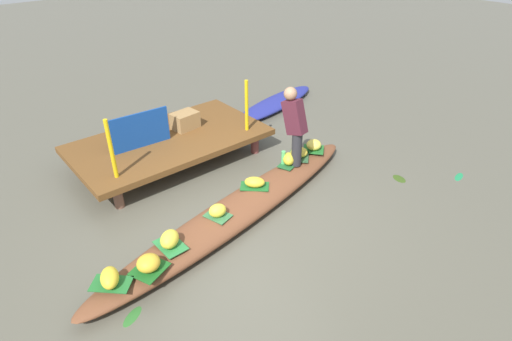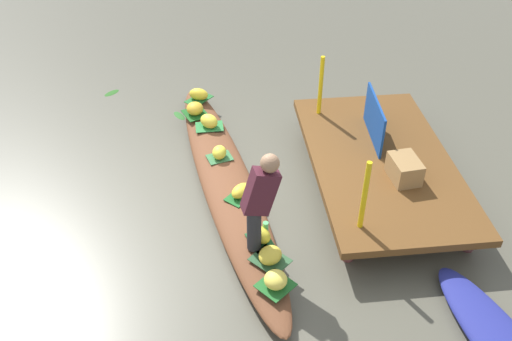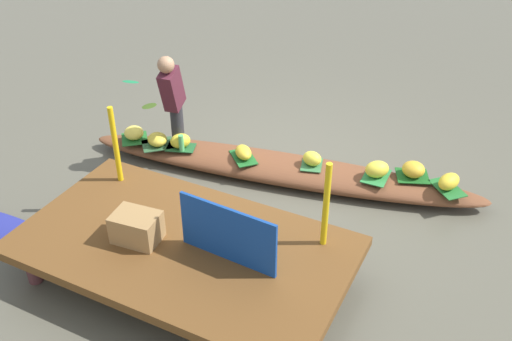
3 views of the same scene
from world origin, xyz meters
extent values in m
plane|color=#575446|center=(0.00, 0.00, 0.00)|extent=(40.00, 40.00, 0.00)
cube|color=brown|center=(0.08, 2.02, 0.38)|extent=(3.20, 1.80, 0.10)
cylinder|color=brown|center=(-1.20, 1.30, 0.16)|extent=(0.14, 0.14, 0.33)
cylinder|color=brown|center=(1.36, 1.30, 0.16)|extent=(0.14, 0.14, 0.33)
cylinder|color=#572F31|center=(1.36, 2.74, 0.16)|extent=(0.14, 0.14, 0.33)
ellipsoid|color=brown|center=(0.00, 0.00, 0.13)|extent=(5.06, 1.49, 0.25)
cube|color=#2D5733|center=(1.53, 0.37, 0.26)|extent=(0.50, 0.50, 0.01)
ellipsoid|color=gold|center=(1.53, 0.37, 0.33)|extent=(0.37, 0.36, 0.15)
cube|color=#21682C|center=(-1.98, -0.30, 0.26)|extent=(0.48, 0.48, 0.01)
ellipsoid|color=yellow|center=(-1.98, -0.30, 0.35)|extent=(0.29, 0.35, 0.18)
cube|color=#2B7C3C|center=(-1.18, -0.18, 0.26)|extent=(0.29, 0.41, 0.01)
ellipsoid|color=yellow|center=(-1.18, -0.18, 0.35)|extent=(0.35, 0.35, 0.20)
cube|color=#1E542A|center=(1.23, 0.30, 0.26)|extent=(0.41, 0.34, 0.01)
ellipsoid|color=yellow|center=(1.23, 0.30, 0.35)|extent=(0.31, 0.31, 0.19)
cube|color=#206327|center=(1.89, 0.39, 0.26)|extent=(0.47, 0.47, 0.01)
ellipsoid|color=#F3DA51|center=(1.89, 0.39, 0.34)|extent=(0.25, 0.25, 0.17)
cube|color=#367141|center=(-0.41, -0.07, 0.26)|extent=(0.32, 0.38, 0.01)
ellipsoid|color=yellow|center=(-0.41, -0.07, 0.34)|extent=(0.27, 0.23, 0.17)
cube|color=#19581E|center=(-1.56, -0.37, 0.26)|extent=(0.47, 0.44, 0.01)
ellipsoid|color=gold|center=(-1.56, -0.37, 0.35)|extent=(0.27, 0.26, 0.18)
cube|color=#1C5F25|center=(0.41, 0.16, 0.26)|extent=(0.47, 0.46, 0.01)
ellipsoid|color=gold|center=(0.41, 0.16, 0.33)|extent=(0.34, 0.34, 0.15)
cylinder|color=#28282D|center=(1.31, 0.22, 0.53)|extent=(0.16, 0.16, 0.55)
cube|color=#4B1D29|center=(1.30, 0.29, 1.05)|extent=(0.25, 0.43, 0.58)
sphere|color=#9E7556|center=(1.28, 0.39, 1.40)|extent=(0.20, 0.20, 0.20)
cylinder|color=#54BA66|center=(1.17, 0.37, 0.37)|extent=(0.07, 0.07, 0.23)
cube|color=navy|center=(-0.42, 2.02, 0.72)|extent=(0.99, 0.09, 0.58)
cylinder|color=yellow|center=(-1.12, 1.42, 0.88)|extent=(0.06, 0.06, 0.90)
cylinder|color=yellow|center=(1.28, 1.42, 0.88)|extent=(0.06, 0.06, 0.90)
cube|color=#9C7546|center=(0.49, 2.17, 0.57)|extent=(0.47, 0.37, 0.29)
ellipsoid|color=#2D6B29|center=(-1.93, -0.63, 0.00)|extent=(0.31, 0.25, 0.01)
ellipsoid|color=#344D18|center=(2.59, -0.88, 0.00)|extent=(0.24, 0.29, 0.01)
ellipsoid|color=#1F824B|center=(3.39, -1.46, 0.00)|extent=(0.31, 0.17, 0.01)
camera|label=1|loc=(-2.81, -3.74, 3.64)|focal=29.23mm
camera|label=2|loc=(5.77, -0.24, 4.83)|focal=39.74mm
camera|label=3|loc=(-2.45, 5.49, 4.03)|focal=40.53mm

